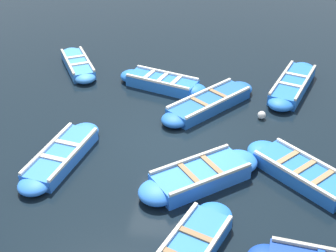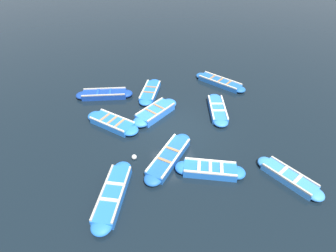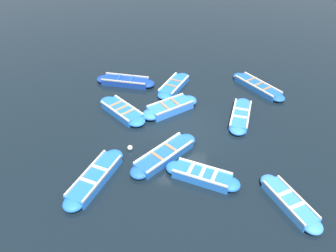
# 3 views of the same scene
# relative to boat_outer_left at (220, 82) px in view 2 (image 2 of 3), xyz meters

# --- Properties ---
(ground_plane) EXTENTS (120.00, 120.00, 0.00)m
(ground_plane) POSITION_rel_boat_outer_left_xyz_m (4.40, -4.10, -0.16)
(ground_plane) COLOR black
(boat_outer_left) EXTENTS (3.39, 2.99, 0.37)m
(boat_outer_left) POSITION_rel_boat_outer_left_xyz_m (0.00, 0.00, 0.00)
(boat_outer_left) COLOR #1E59AD
(boat_outer_left) RESTS_ON ground
(boat_near_quay) EXTENTS (2.92, 3.07, 0.41)m
(boat_near_quay) POSITION_rel_boat_outer_left_xyz_m (3.17, -7.38, 0.02)
(boat_near_quay) COLOR blue
(boat_near_quay) RESTS_ON ground
(boat_stern_in) EXTENTS (3.71, 1.95, 0.43)m
(boat_stern_in) POSITION_rel_boat_outer_left_xyz_m (7.98, -7.51, 0.03)
(boat_stern_in) COLOR blue
(boat_stern_in) RESTS_ON ground
(boat_inner_gap) EXTENTS (1.72, 3.22, 0.44)m
(boat_inner_gap) POSITION_rel_boat_outer_left_xyz_m (7.50, -3.22, 0.03)
(boat_inner_gap) COLOR blue
(boat_inner_gap) RESTS_ON ground
(boat_outer_right) EXTENTS (1.25, 3.65, 0.42)m
(boat_outer_right) POSITION_rel_boat_outer_left_xyz_m (0.09, -7.78, 0.02)
(boat_outer_right) COLOR navy
(boat_outer_right) RESTS_ON ground
(boat_far_corner) EXTENTS (3.30, 1.95, 0.37)m
(boat_far_corner) POSITION_rel_boat_outer_left_xyz_m (0.29, -4.86, -0.00)
(boat_far_corner) COLOR blue
(boat_far_corner) RESTS_ON ground
(boat_mid_row) EXTENTS (3.38, 2.98, 0.41)m
(boat_mid_row) POSITION_rel_boat_outer_left_xyz_m (6.37, -4.86, 0.02)
(boat_mid_row) COLOR #1E59AD
(boat_mid_row) RESTS_ON ground
(boat_broadside) EXTENTS (2.77, 3.14, 0.47)m
(boat_broadside) POSITION_rel_boat_outer_left_xyz_m (2.68, -4.90, 0.05)
(boat_broadside) COLOR blue
(boat_broadside) RESTS_ON ground
(boat_alongside) EXTENTS (3.01, 2.13, 0.38)m
(boat_alongside) POSITION_rel_boat_outer_left_xyz_m (8.56, 0.04, 0.00)
(boat_alongside) COLOR #3884E0
(boat_alongside) RESTS_ON ground
(boat_centre) EXTENTS (3.39, 1.43, 0.38)m
(boat_centre) POSITION_rel_boat_outer_left_xyz_m (3.05, -1.26, 0.01)
(boat_centre) COLOR blue
(boat_centre) RESTS_ON ground
(buoy_orange_near) EXTENTS (0.24, 0.24, 0.24)m
(buoy_orange_near) POSITION_rel_boat_outer_left_xyz_m (5.96, -6.45, -0.04)
(buoy_orange_near) COLOR silver
(buoy_orange_near) RESTS_ON ground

